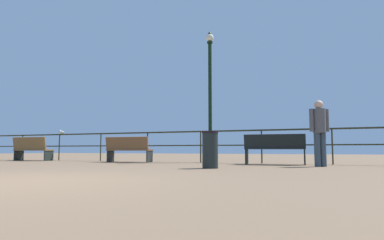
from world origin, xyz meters
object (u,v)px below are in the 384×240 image
object	(u,v)px
bench_far_left	(32,148)
lamppost_center	(210,94)
bench_near_left	(129,148)
bench_near_right	(274,147)
person_by_bench	(319,128)
seagull_on_rail	(62,132)
trash_bin	(210,150)

from	to	relation	value
bench_far_left	lamppost_center	world-z (taller)	lamppost_center
bench_near_left	bench_near_right	bearing A→B (deg)	0.11
bench_far_left	bench_near_left	xyz separation A→B (m)	(4.48, 0.01, -0.01)
lamppost_center	person_by_bench	size ratio (longest dim) A/B	2.70
lamppost_center	seagull_on_rail	world-z (taller)	lamppost_center
bench_far_left	bench_near_left	distance (m)	4.48
bench_near_left	person_by_bench	xyz separation A→B (m)	(6.21, -0.68, 0.50)
bench_near_left	bench_near_right	distance (m)	4.96
lamppost_center	trash_bin	world-z (taller)	lamppost_center
bench_near_right	person_by_bench	xyz separation A→B (m)	(1.25, -0.69, 0.47)
bench_far_left	seagull_on_rail	bearing A→B (deg)	44.32
bench_near_left	person_by_bench	bearing A→B (deg)	-6.24
bench_far_left	bench_near_left	size ratio (longest dim) A/B	1.00
bench_near_left	bench_far_left	bearing A→B (deg)	-179.88
person_by_bench	trash_bin	bearing A→B (deg)	-143.38
bench_far_left	person_by_bench	distance (m)	10.72
bench_near_left	bench_near_right	size ratio (longest dim) A/B	0.93
trash_bin	bench_far_left	bearing A→B (deg)	163.62
seagull_on_rail	trash_bin	bearing A→B (deg)	-22.99
person_by_bench	trash_bin	size ratio (longest dim) A/B	1.98
bench_near_right	lamppost_center	xyz separation A→B (m)	(-2.31, 1.00, 1.85)
bench_far_left	bench_near_right	distance (m)	9.44
lamppost_center	seagull_on_rail	xyz separation A→B (m)	(-6.36, -0.26, -1.21)
bench_far_left	bench_near_right	world-z (taller)	bench_far_left
bench_near_left	trash_bin	size ratio (longest dim) A/B	1.89
bench_near_left	lamppost_center	bearing A→B (deg)	20.78
person_by_bench	seagull_on_rail	bearing A→B (deg)	171.83
lamppost_center	seagull_on_rail	size ratio (longest dim) A/B	12.95
bench_near_right	bench_near_left	bearing A→B (deg)	-179.89
bench_near_left	lamppost_center	world-z (taller)	lamppost_center
bench_near_right	lamppost_center	bearing A→B (deg)	156.68
bench_near_left	bench_near_right	xyz separation A→B (m)	(4.96, 0.01, 0.04)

